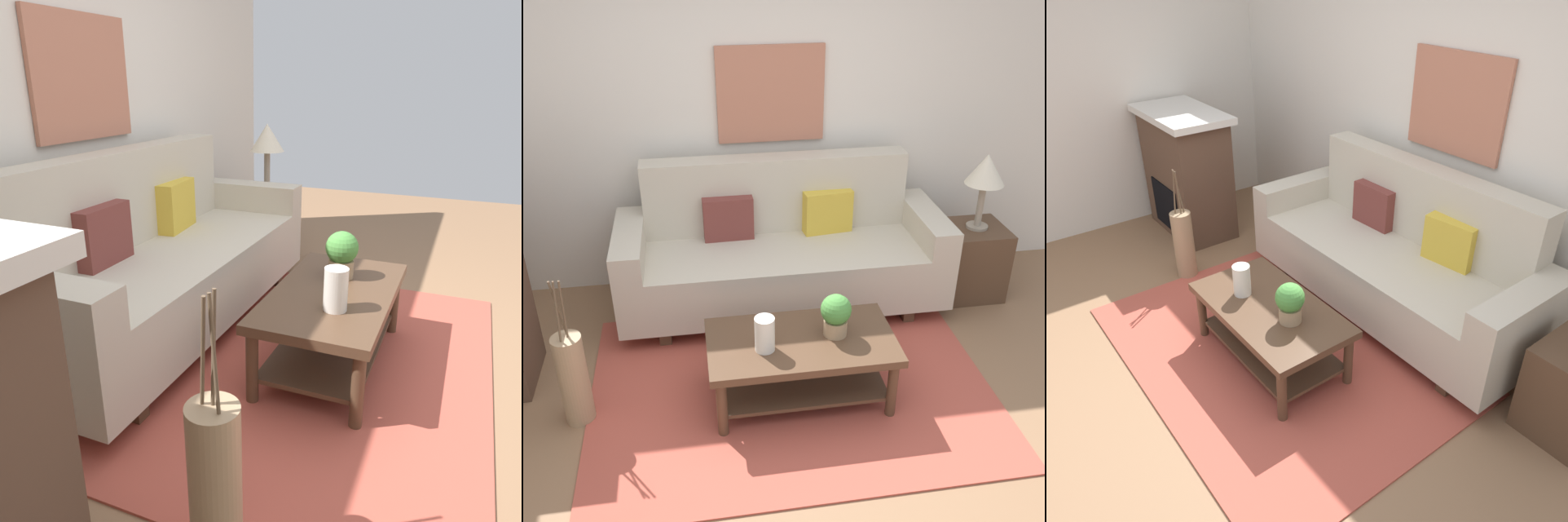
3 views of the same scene
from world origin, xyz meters
TOP-DOWN VIEW (x-y plane):
  - ground_plane at (0.00, 0.00)m, footprint 9.16×9.16m
  - wall_back at (0.00, 2.03)m, footprint 5.16×0.10m
  - area_rug at (0.00, 0.50)m, footprint 2.46×1.80m
  - couch at (0.09, 1.49)m, footprint 2.34×0.84m
  - throw_pillow_maroon at (-0.27, 1.62)m, footprint 0.36×0.13m
  - throw_pillow_mustard at (0.46, 1.62)m, footprint 0.37×0.16m
  - coffee_table at (0.04, 0.42)m, footprint 1.10×0.60m
  - tabletop_vase at (-0.18, 0.35)m, footprint 0.11×0.11m
  - potted_plant_tabletop at (0.25, 0.44)m, footprint 0.18×0.18m
  - side_table at (1.56, 1.41)m, footprint 0.44×0.44m
  - table_lamp at (1.56, 1.41)m, footprint 0.28×0.28m
  - floor_vase at (-1.26, 0.43)m, footprint 0.17×0.17m
  - floor_vase_branch_a at (-1.24, 0.43)m, footprint 0.03×0.02m
  - floor_vase_branch_b at (-1.27, 0.45)m, footprint 0.04×0.05m
  - floor_vase_branch_c at (-1.27, 0.41)m, footprint 0.03×0.04m
  - framed_painting at (0.09, 1.96)m, footprint 0.78×0.03m

SIDE VIEW (x-z plane):
  - ground_plane at x=0.00m, z-range 0.00..0.00m
  - area_rug at x=0.00m, z-range 0.00..0.01m
  - side_table at x=1.56m, z-range 0.00..0.56m
  - floor_vase at x=-1.26m, z-range 0.00..0.58m
  - coffee_table at x=0.04m, z-range 0.10..0.53m
  - couch at x=0.09m, z-range -0.11..0.97m
  - tabletop_vase at x=-0.18m, z-range 0.43..0.64m
  - potted_plant_tabletop at x=0.25m, z-range 0.44..0.70m
  - throw_pillow_maroon at x=-0.27m, z-range 0.52..0.84m
  - throw_pillow_mustard at x=0.46m, z-range 0.52..0.84m
  - floor_vase_branch_a at x=-1.24m, z-range 0.58..0.94m
  - floor_vase_branch_b at x=-1.27m, z-range 0.58..0.94m
  - floor_vase_branch_c at x=-1.27m, z-range 0.58..0.94m
  - table_lamp at x=1.56m, z-range 0.71..1.28m
  - wall_back at x=0.00m, z-range 0.00..2.70m
  - framed_painting at x=0.09m, z-range 1.13..1.82m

